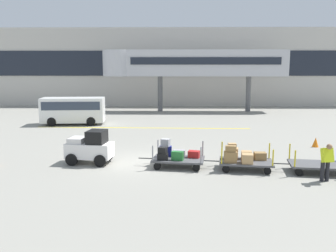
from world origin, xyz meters
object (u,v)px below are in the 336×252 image
object	(u,v)px
baggage_tug	(90,148)
baggage_handler	(327,160)
baggage_cart_lead	(176,156)
baggage_cart_middle	(242,158)
baggage_cart_tail	(317,165)
safety_cone_far	(316,142)
shuttle_van	(73,109)

from	to	relation	value
baggage_tug	baggage_handler	xyz separation A→B (m)	(9.92, -2.60, 0.11)
baggage_tug	baggage_handler	size ratio (longest dim) A/B	1.43
baggage_cart_lead	baggage_cart_middle	bearing A→B (deg)	-8.40
baggage_cart_lead	baggage_cart_tail	distance (m)	6.13
baggage_cart_middle	baggage_cart_tail	size ratio (longest dim) A/B	1.00
baggage_handler	safety_cone_far	world-z (taller)	baggage_handler
baggage_cart_lead	baggage_handler	size ratio (longest dim) A/B	1.97
baggage_cart_tail	baggage_handler	size ratio (longest dim) A/B	1.97
baggage_tug	baggage_cart_lead	xyz separation A→B (m)	(4.00, -0.52, -0.24)
baggage_cart_tail	baggage_handler	xyz separation A→B (m)	(-0.14, -1.21, 0.52)
shuttle_van	safety_cone_far	xyz separation A→B (m)	(15.99, -7.88, -0.96)
safety_cone_far	baggage_cart_middle	bearing A→B (deg)	-136.95
baggage_cart_middle	baggage_handler	size ratio (longest dim) A/B	1.97
baggage_cart_lead	baggage_cart_tail	size ratio (longest dim) A/B	1.00
baggage_cart_middle	shuttle_van	xyz separation A→B (m)	(-10.98, 12.56, 0.70)
baggage_tug	baggage_cart_lead	bearing A→B (deg)	-7.39
baggage_cart_tail	shuttle_van	bearing A→B (deg)	137.34
baggage_cart_lead	baggage_cart_tail	bearing A→B (deg)	-8.14
baggage_cart_middle	baggage_handler	xyz separation A→B (m)	(2.97, -1.65, 0.33)
baggage_cart_lead	baggage_cart_tail	world-z (taller)	baggage_cart_lead
shuttle_van	safety_cone_far	size ratio (longest dim) A/B	8.99
baggage_tug	baggage_cart_middle	distance (m)	7.02
baggage_cart_lead	shuttle_van	distance (m)	14.56
shuttle_van	safety_cone_far	distance (m)	17.85
baggage_tug	baggage_cart_middle	world-z (taller)	baggage_tug
baggage_tug	shuttle_van	bearing A→B (deg)	109.17
baggage_tug	baggage_cart_tail	xyz separation A→B (m)	(10.06, -1.39, -0.41)
baggage_handler	safety_cone_far	bearing A→B (deg)	72.15
baggage_cart_tail	safety_cone_far	xyz separation A→B (m)	(1.89, 5.11, -0.07)
baggage_cart_lead	safety_cone_far	size ratio (longest dim) A/B	5.58
baggage_tug	safety_cone_far	bearing A→B (deg)	17.30
safety_cone_far	baggage_handler	bearing A→B (deg)	-107.85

